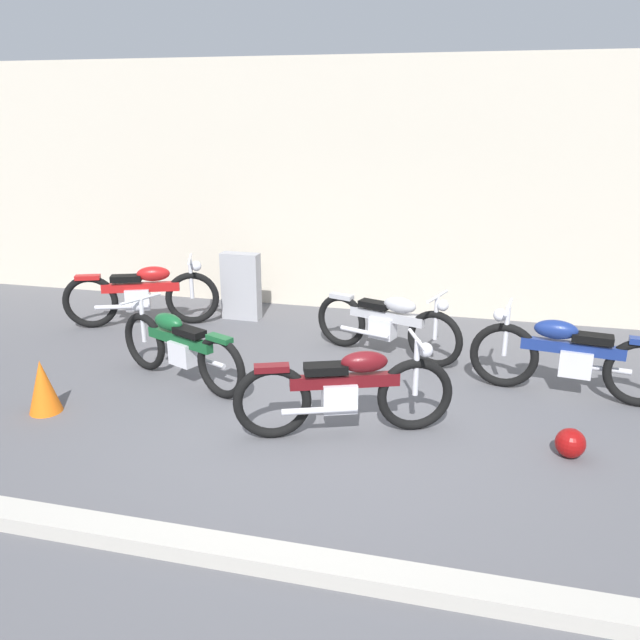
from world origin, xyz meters
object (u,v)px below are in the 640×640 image
at_px(motorcycle_red, 143,294).
at_px(helmet, 570,443).
at_px(motorcycle_maroon, 347,390).
at_px(traffic_cone, 43,386).
at_px(motorcycle_silver, 387,324).
at_px(motorcycle_blue, 569,356).
at_px(motorcycle_green, 179,347).
at_px(stone_marker, 241,286).

bearing_deg(motorcycle_red, helmet, -45.18).
distance_m(helmet, motorcycle_maroon, 2.00).
height_order(traffic_cone, motorcycle_silver, motorcycle_silver).
relative_size(motorcycle_blue, motorcycle_red, 1.03).
relative_size(traffic_cone, motorcycle_maroon, 0.28).
bearing_deg(motorcycle_green, traffic_cone, 68.89).
bearing_deg(helmet, motorcycle_green, 170.47).
distance_m(stone_marker, motorcycle_red, 1.36).
relative_size(traffic_cone, motorcycle_red, 0.27).
distance_m(traffic_cone, motorcycle_red, 2.71).
xyz_separation_m(helmet, motorcycle_green, (-3.99, 0.67, 0.29)).
bearing_deg(helmet, motorcycle_red, 156.27).
distance_m(stone_marker, motorcycle_maroon, 3.72).
bearing_deg(motorcycle_blue, motorcycle_maroon, 40.98).
distance_m(traffic_cone, motorcycle_silver, 3.87).
bearing_deg(motorcycle_maroon, motorcycle_silver, 66.94).
height_order(helmet, motorcycle_blue, motorcycle_blue).
height_order(traffic_cone, motorcycle_red, motorcycle_red).
xyz_separation_m(motorcycle_green, motorcycle_red, (-1.35, 1.68, 0.04)).
relative_size(traffic_cone, motorcycle_blue, 0.27).
xyz_separation_m(motorcycle_blue, motorcycle_silver, (-1.99, 0.68, -0.03)).
bearing_deg(helmet, stone_marker, 144.26).
distance_m(motorcycle_blue, motorcycle_silver, 2.11).
bearing_deg(motorcycle_blue, stone_marker, -13.70).
bearing_deg(motorcycle_silver, motorcycle_blue, 0.09).
height_order(helmet, motorcycle_maroon, motorcycle_maroon).
xyz_separation_m(helmet, traffic_cone, (-4.99, -0.33, 0.14)).
height_order(stone_marker, motorcycle_blue, stone_marker).
bearing_deg(motorcycle_red, motorcycle_green, -72.56).
relative_size(stone_marker, motorcycle_blue, 0.47).
bearing_deg(traffic_cone, motorcycle_silver, 36.80).
bearing_deg(motorcycle_maroon, motorcycle_green, 139.59).
relative_size(stone_marker, helmet, 3.69).
height_order(motorcycle_green, motorcycle_blue, motorcycle_blue).
height_order(helmet, motorcycle_red, motorcycle_red).
bearing_deg(motorcycle_maroon, stone_marker, 104.83).
bearing_deg(motorcycle_maroon, motorcycle_blue, 12.64).
xyz_separation_m(traffic_cone, motorcycle_maroon, (3.01, 0.28, 0.17)).
relative_size(traffic_cone, motorcycle_silver, 0.29).
bearing_deg(motorcycle_maroon, motorcycle_red, 123.85).
relative_size(motorcycle_maroon, motorcycle_silver, 1.04).
height_order(stone_marker, traffic_cone, stone_marker).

